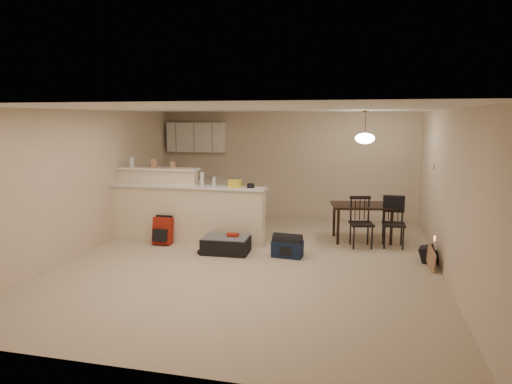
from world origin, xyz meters
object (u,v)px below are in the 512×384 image
(pendant_lamp, at_px, (365,138))
(dining_chair_far, at_px, (394,223))
(suitcase, at_px, (226,245))
(black_daypack, at_px, (428,254))
(dining_table, at_px, (362,209))
(navy_duffel, at_px, (287,249))
(red_backpack, at_px, (163,231))
(dining_chair_near, at_px, (361,222))

(pendant_lamp, xyz_separation_m, dining_chair_far, (0.57, -0.34, -1.53))
(suitcase, height_order, black_daypack, suitcase)
(dining_table, xyz_separation_m, suitcase, (-2.32, -1.40, -0.49))
(dining_chair_far, xyz_separation_m, black_daypack, (0.52, -0.77, -0.33))
(navy_duffel, bearing_deg, suitcase, -174.18)
(navy_duffel, bearing_deg, dining_chair_far, 34.70)
(dining_table, bearing_deg, pendant_lamp, 0.00)
(suitcase, relative_size, navy_duffel, 1.58)
(pendant_lamp, height_order, dining_chair_far, pendant_lamp)
(pendant_lamp, relative_size, dining_chair_far, 0.67)
(red_backpack, distance_m, navy_duffel, 2.44)
(pendant_lamp, bearing_deg, dining_chair_far, -31.12)
(suitcase, xyz_separation_m, red_backpack, (-1.33, 0.28, 0.12))
(dining_chair_far, bearing_deg, navy_duffel, -151.78)
(suitcase, xyz_separation_m, black_daypack, (3.41, 0.28, -0.01))
(red_backpack, bearing_deg, dining_chair_near, 8.24)
(pendant_lamp, distance_m, suitcase, 3.28)
(dining_chair_near, height_order, dining_chair_far, dining_chair_near)
(dining_table, height_order, black_daypack, dining_table)
(dining_table, height_order, suitcase, dining_table)
(dining_chair_near, height_order, black_daypack, dining_chair_near)
(dining_table, height_order, navy_duffel, dining_table)
(pendant_lamp, distance_m, dining_chair_far, 1.67)
(dining_table, xyz_separation_m, dining_chair_far, (0.57, -0.34, -0.17))
(dining_chair_near, bearing_deg, dining_chair_far, -0.91)
(navy_duffel, xyz_separation_m, black_daypack, (2.31, 0.26, -0.01))
(suitcase, bearing_deg, dining_table, 29.02)
(dining_table, relative_size, red_backpack, 2.47)
(navy_duffel, bearing_deg, dining_table, 53.14)
(dining_table, bearing_deg, black_daypack, -56.62)
(dining_table, distance_m, pendant_lamp, 1.36)
(dining_chair_far, xyz_separation_m, navy_duffel, (-1.80, -1.04, -0.32))
(dining_table, xyz_separation_m, navy_duffel, (-1.23, -1.38, -0.49))
(red_backpack, height_order, black_daypack, red_backpack)
(navy_duffel, bearing_deg, black_daypack, 11.21)
(navy_duffel, bearing_deg, red_backpack, 178.59)
(navy_duffel, relative_size, black_daypack, 1.73)
(pendant_lamp, bearing_deg, black_daypack, -45.83)
(dining_chair_far, xyz_separation_m, suitcase, (-2.89, -1.06, -0.32))
(dining_table, height_order, red_backpack, dining_table)
(black_daypack, bearing_deg, suitcase, 107.98)
(suitcase, bearing_deg, navy_duffel, -1.03)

